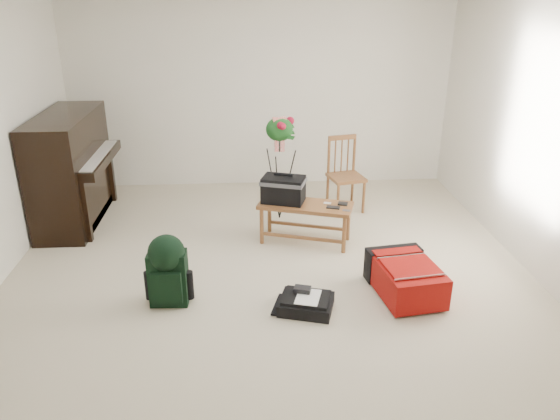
{
  "coord_description": "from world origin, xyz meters",
  "views": [
    {
      "loc": [
        -0.19,
        -4.44,
        2.59
      ],
      "look_at": [
        0.11,
        0.35,
        0.58
      ],
      "focal_mm": 35.0,
      "sensor_mm": 36.0,
      "label": 1
    }
  ],
  "objects": [
    {
      "name": "dining_chair",
      "position": [
        0.99,
        1.73,
        0.44
      ],
      "size": [
        0.47,
        0.47,
        0.9
      ],
      "rotation": [
        0.0,
        0.0,
        0.23
      ],
      "color": "brown",
      "rests_on": "floor"
    },
    {
      "name": "flower_stand",
      "position": [
        0.17,
        1.5,
        0.61
      ],
      "size": [
        0.47,
        0.47,
        1.25
      ],
      "rotation": [
        0.0,
        0.0,
        0.25
      ],
      "color": "black",
      "rests_on": "floor"
    },
    {
      "name": "wall_right",
      "position": [
        2.5,
        0.0,
        1.25
      ],
      "size": [
        0.04,
        5.5,
        2.5
      ],
      "primitive_type": "cube",
      "color": "white",
      "rests_on": "floor"
    },
    {
      "name": "bench",
      "position": [
        0.24,
        0.84,
        0.53
      ],
      "size": [
        1.05,
        0.67,
        0.75
      ],
      "rotation": [
        0.0,
        0.0,
        -0.31
      ],
      "color": "brown",
      "rests_on": "floor"
    },
    {
      "name": "black_duffel",
      "position": [
        0.28,
        -0.49,
        0.07
      ],
      "size": [
        0.52,
        0.46,
        0.19
      ],
      "rotation": [
        0.0,
        0.0,
        -0.28
      ],
      "color": "black",
      "rests_on": "floor"
    },
    {
      "name": "piano",
      "position": [
        -2.19,
        1.6,
        0.6
      ],
      "size": [
        0.71,
        1.5,
        1.25
      ],
      "color": "black",
      "rests_on": "floor"
    },
    {
      "name": "green_backpack",
      "position": [
        -0.89,
        -0.3,
        0.35
      ],
      "size": [
        0.33,
        0.31,
        0.64
      ],
      "rotation": [
        0.0,
        0.0,
        -0.04
      ],
      "color": "black",
      "rests_on": "floor"
    },
    {
      "name": "wall_back",
      "position": [
        0.0,
        2.75,
        1.25
      ],
      "size": [
        5.0,
        0.04,
        2.5
      ],
      "primitive_type": "cube",
      "color": "white",
      "rests_on": "floor"
    },
    {
      "name": "red_suitcase",
      "position": [
        1.18,
        -0.24,
        0.17
      ],
      "size": [
        0.6,
        0.8,
        0.32
      ],
      "rotation": [
        0.0,
        0.0,
        0.15
      ],
      "color": "#AB1607",
      "rests_on": "floor"
    },
    {
      "name": "floor",
      "position": [
        0.0,
        0.0,
        0.0
      ],
      "size": [
        5.0,
        5.5,
        0.01
      ],
      "primitive_type": "cube",
      "color": "beige",
      "rests_on": "ground"
    }
  ]
}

